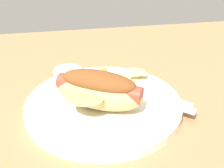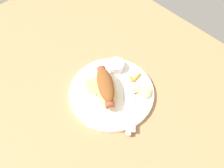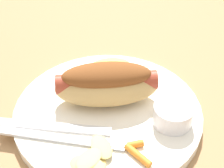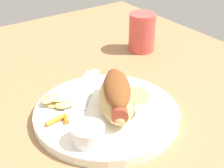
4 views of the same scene
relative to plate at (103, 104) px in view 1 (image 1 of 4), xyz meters
The scene contains 8 objects.
ground_plane 3.96cm from the plate, 169.59° to the right, with size 120.00×90.00×1.80cm, color #9E754C.
plate is the anchor object (origin of this frame).
hot_dog 4.36cm from the plate, 122.15° to the right, with size 15.64×12.96×6.15cm.
sauce_ramekin 9.29cm from the plate, 126.98° to the left, with size 5.28×5.28×2.81cm, color white.
fork 8.49cm from the plate, ahead, with size 12.33×12.91×0.40cm.
knife 8.13cm from the plate, ahead, with size 15.42×1.40×0.36cm, color silver.
chips_pile 9.63cm from the plate, 43.47° to the left, with size 6.99×6.32×1.72cm.
carrot_garnish 8.83cm from the plate, 78.37° to the left, with size 2.59×4.30×0.89cm.
Camera 1 is at (-2.55, -38.20, 26.46)cm, focal length 43.97 mm.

